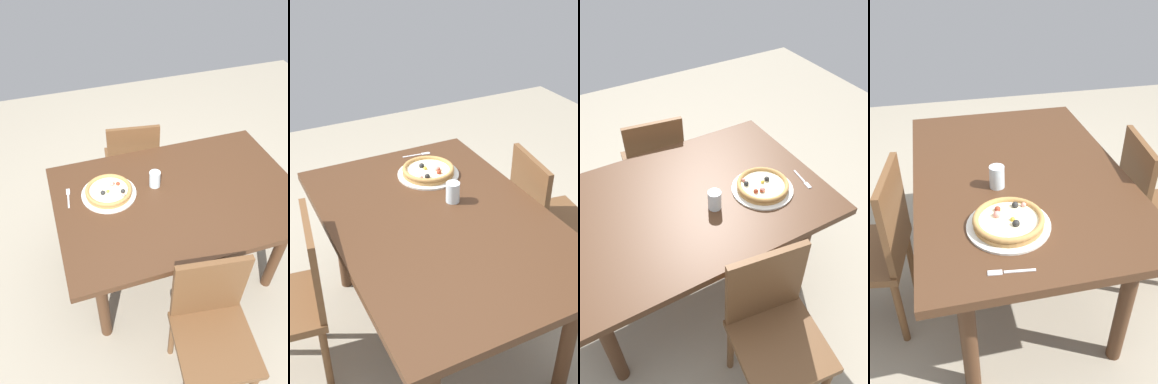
# 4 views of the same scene
# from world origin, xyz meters

# --- Properties ---
(ground_plane) EXTENTS (6.00, 6.00, 0.00)m
(ground_plane) POSITION_xyz_m (0.00, 0.00, 0.00)
(ground_plane) COLOR #9E937F
(dining_table) EXTENTS (1.49, 1.00, 0.74)m
(dining_table) POSITION_xyz_m (0.00, 0.00, 0.65)
(dining_table) COLOR #472B19
(dining_table) RESTS_ON ground
(chair_near) EXTENTS (0.45, 0.45, 0.87)m
(chair_near) POSITION_xyz_m (-0.09, -0.71, 0.48)
(chair_near) COLOR brown
(chair_near) RESTS_ON ground
(chair_far) EXTENTS (0.45, 0.45, 0.87)m
(chair_far) POSITION_xyz_m (-0.09, 0.71, 0.48)
(chair_far) COLOR brown
(chair_far) RESTS_ON ground
(plate) EXTENTS (0.33, 0.33, 0.01)m
(plate) POSITION_xyz_m (-0.40, 0.13, 0.74)
(plate) COLOR silver
(plate) RESTS_ON dining_table
(pizza) EXTENTS (0.28, 0.28, 0.05)m
(pizza) POSITION_xyz_m (-0.40, 0.13, 0.77)
(pizza) COLOR #B78447
(pizza) RESTS_ON plate
(fork) EXTENTS (0.04, 0.17, 0.00)m
(fork) POSITION_xyz_m (-0.64, 0.19, 0.74)
(fork) COLOR silver
(fork) RESTS_ON dining_table
(drinking_glass) EXTENTS (0.07, 0.07, 0.10)m
(drinking_glass) POSITION_xyz_m (-0.11, 0.12, 0.79)
(drinking_glass) COLOR silver
(drinking_glass) RESTS_ON dining_table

